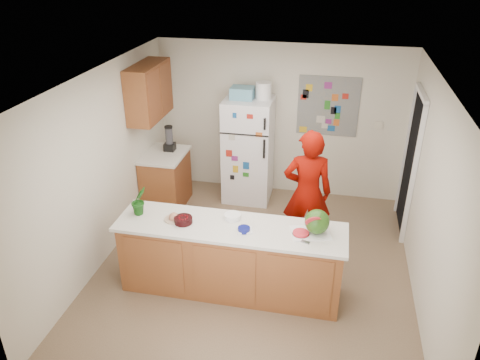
% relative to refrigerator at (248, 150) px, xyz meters
% --- Properties ---
extents(floor, '(4.00, 4.50, 0.02)m').
position_rel_refrigerator_xyz_m(floor, '(0.45, -1.88, -0.86)').
color(floor, brown).
rests_on(floor, ground).
extents(wall_back, '(4.00, 0.02, 2.50)m').
position_rel_refrigerator_xyz_m(wall_back, '(0.45, 0.38, 0.40)').
color(wall_back, beige).
rests_on(wall_back, ground).
extents(wall_left, '(0.02, 4.50, 2.50)m').
position_rel_refrigerator_xyz_m(wall_left, '(-1.56, -1.88, 0.40)').
color(wall_left, beige).
rests_on(wall_left, ground).
extents(wall_right, '(0.02, 4.50, 2.50)m').
position_rel_refrigerator_xyz_m(wall_right, '(2.46, -1.88, 0.40)').
color(wall_right, beige).
rests_on(wall_right, ground).
extents(ceiling, '(4.00, 4.50, 0.02)m').
position_rel_refrigerator_xyz_m(ceiling, '(0.45, -1.88, 1.66)').
color(ceiling, white).
rests_on(ceiling, wall_back).
extents(doorway, '(0.03, 0.85, 2.04)m').
position_rel_refrigerator_xyz_m(doorway, '(2.44, -0.43, 0.17)').
color(doorway, black).
rests_on(doorway, ground).
extents(peninsula_base, '(2.60, 0.62, 0.88)m').
position_rel_refrigerator_xyz_m(peninsula_base, '(0.25, -2.38, -0.41)').
color(peninsula_base, brown).
rests_on(peninsula_base, floor).
extents(peninsula_top, '(2.68, 0.70, 0.04)m').
position_rel_refrigerator_xyz_m(peninsula_top, '(0.25, -2.38, 0.05)').
color(peninsula_top, silver).
rests_on(peninsula_top, peninsula_base).
extents(side_counter_base, '(0.60, 0.80, 0.86)m').
position_rel_refrigerator_xyz_m(side_counter_base, '(-1.24, -0.53, -0.42)').
color(side_counter_base, brown).
rests_on(side_counter_base, floor).
extents(side_counter_top, '(0.64, 0.84, 0.04)m').
position_rel_refrigerator_xyz_m(side_counter_top, '(-1.24, -0.53, 0.03)').
color(side_counter_top, silver).
rests_on(side_counter_top, side_counter_base).
extents(upper_cabinets, '(0.35, 1.00, 0.80)m').
position_rel_refrigerator_xyz_m(upper_cabinets, '(-1.37, -0.58, 1.05)').
color(upper_cabinets, brown).
rests_on(upper_cabinets, wall_left).
extents(refrigerator, '(0.75, 0.70, 1.70)m').
position_rel_refrigerator_xyz_m(refrigerator, '(0.00, 0.00, 0.00)').
color(refrigerator, silver).
rests_on(refrigerator, floor).
extents(fridge_top_bin, '(0.35, 0.28, 0.18)m').
position_rel_refrigerator_xyz_m(fridge_top_bin, '(-0.10, 0.00, 0.94)').
color(fridge_top_bin, '#5999B2').
rests_on(fridge_top_bin, refrigerator).
extents(photo_collage, '(0.95, 0.01, 0.95)m').
position_rel_refrigerator_xyz_m(photo_collage, '(1.20, 0.36, 0.70)').
color(photo_collage, slate).
rests_on(photo_collage, wall_back).
extents(person, '(0.69, 0.50, 1.77)m').
position_rel_refrigerator_xyz_m(person, '(1.05, -1.33, 0.03)').
color(person, '#730801').
rests_on(person, floor).
extents(blender_appliance, '(0.12, 0.12, 0.38)m').
position_rel_refrigerator_xyz_m(blender_appliance, '(-1.19, -0.38, 0.24)').
color(blender_appliance, black).
rests_on(blender_appliance, side_counter_top).
extents(cutting_board, '(0.50, 0.42, 0.01)m').
position_rel_refrigerator_xyz_m(cutting_board, '(1.17, -2.35, 0.08)').
color(cutting_board, silver).
rests_on(cutting_board, peninsula_top).
extents(watermelon, '(0.28, 0.28, 0.28)m').
position_rel_refrigerator_xyz_m(watermelon, '(1.23, -2.33, 0.22)').
color(watermelon, '#276212').
rests_on(watermelon, cutting_board).
extents(watermelon_slice, '(0.18, 0.18, 0.02)m').
position_rel_refrigerator_xyz_m(watermelon_slice, '(1.06, -2.40, 0.09)').
color(watermelon_slice, '#DC224B').
rests_on(watermelon_slice, cutting_board).
extents(cherry_bowl, '(0.27, 0.27, 0.07)m').
position_rel_refrigerator_xyz_m(cherry_bowl, '(-0.30, -2.43, 0.11)').
color(cherry_bowl, black).
rests_on(cherry_bowl, peninsula_top).
extents(white_bowl, '(0.22, 0.22, 0.06)m').
position_rel_refrigerator_xyz_m(white_bowl, '(0.24, -2.22, 0.10)').
color(white_bowl, silver).
rests_on(white_bowl, peninsula_top).
extents(cobalt_bowl, '(0.17, 0.17, 0.05)m').
position_rel_refrigerator_xyz_m(cobalt_bowl, '(0.43, -2.46, 0.10)').
color(cobalt_bowl, navy).
rests_on(cobalt_bowl, peninsula_top).
extents(plate, '(0.25, 0.25, 0.02)m').
position_rel_refrigerator_xyz_m(plate, '(-0.43, -2.38, 0.08)').
color(plate, '#BBAA8C').
rests_on(plate, peninsula_top).
extents(paper_towel, '(0.20, 0.18, 0.02)m').
position_rel_refrigerator_xyz_m(paper_towel, '(0.44, -2.45, 0.08)').
color(paper_towel, white).
rests_on(paper_towel, peninsula_top).
extents(keys, '(0.10, 0.07, 0.01)m').
position_rel_refrigerator_xyz_m(keys, '(1.13, -2.54, 0.08)').
color(keys, slate).
rests_on(keys, peninsula_top).
extents(potted_plant, '(0.24, 0.25, 0.36)m').
position_rel_refrigerator_xyz_m(potted_plant, '(-0.87, -2.33, 0.25)').
color(potted_plant, '#19460B').
rests_on(potted_plant, peninsula_top).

